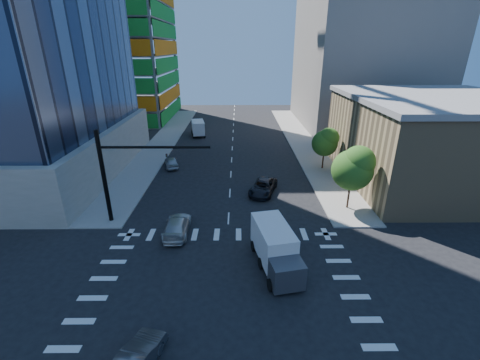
{
  "coord_description": "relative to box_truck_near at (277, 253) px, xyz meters",
  "views": [
    {
      "loc": [
        0.96,
        -16.16,
        15.83
      ],
      "look_at": [
        1.12,
        8.0,
        5.8
      ],
      "focal_mm": 24.0,
      "sensor_mm": 36.0,
      "label": 1
    }
  ],
  "objects": [
    {
      "name": "ground",
      "position": [
        -3.88,
        -4.17,
        -1.4
      ],
      "size": [
        160.0,
        160.0,
        0.0
      ],
      "primitive_type": "plane",
      "color": "black",
      "rests_on": "ground"
    },
    {
      "name": "road_markings",
      "position": [
        -3.88,
        -4.17,
        -1.4
      ],
      "size": [
        20.0,
        20.0,
        0.01
      ],
      "primitive_type": "cube",
      "color": "silver",
      "rests_on": "ground"
    },
    {
      "name": "sidewalk_ne",
      "position": [
        8.62,
        35.83,
        -1.33
      ],
      "size": [
        5.0,
        60.0,
        0.15
      ],
      "primitive_type": "cube",
      "color": "gray",
      "rests_on": "ground"
    },
    {
      "name": "sidewalk_nw",
      "position": [
        -16.38,
        35.83,
        -1.33
      ],
      "size": [
        5.0,
        60.0,
        0.15
      ],
      "primitive_type": "cube",
      "color": "gray",
      "rests_on": "ground"
    },
    {
      "name": "construction_building",
      "position": [
        -31.3,
        57.76,
        23.21
      ],
      "size": [
        25.16,
        34.5,
        70.6
      ],
      "color": "slate",
      "rests_on": "ground"
    },
    {
      "name": "commercial_building",
      "position": [
        21.12,
        17.83,
        3.91
      ],
      "size": [
        20.5,
        22.5,
        10.6
      ],
      "color": "#937A55",
      "rests_on": "ground"
    },
    {
      "name": "bg_building_ne",
      "position": [
        23.12,
        50.83,
        12.6
      ],
      "size": [
        24.0,
        30.0,
        28.0
      ],
      "primitive_type": "cube",
      "color": "slate",
      "rests_on": "ground"
    },
    {
      "name": "signal_mast_nw",
      "position": [
        -13.88,
        7.33,
        4.09
      ],
      "size": [
        10.2,
        0.4,
        9.0
      ],
      "color": "black",
      "rests_on": "sidewalk_nw"
    },
    {
      "name": "tree_south",
      "position": [
        8.74,
        9.74,
        3.28
      ],
      "size": [
        4.16,
        4.16,
        6.82
      ],
      "color": "#382316",
      "rests_on": "sidewalk_ne"
    },
    {
      "name": "tree_north",
      "position": [
        9.04,
        21.74,
        2.58
      ],
      "size": [
        3.54,
        3.52,
        5.78
      ],
      "color": "#382316",
      "rests_on": "sidewalk_ne"
    },
    {
      "name": "car_nb_far",
      "position": [
        0.01,
        13.85,
        -0.65
      ],
      "size": [
        4.04,
        5.96,
        1.52
      ],
      "primitive_type": "imported",
      "rotation": [
        0.0,
        0.0,
        -0.3
      ],
      "color": "black",
      "rests_on": "ground"
    },
    {
      "name": "car_sb_near",
      "position": [
        -8.49,
        5.13,
        -0.64
      ],
      "size": [
        2.2,
        5.28,
        1.52
      ],
      "primitive_type": "imported",
      "rotation": [
        0.0,
        0.0,
        3.15
      ],
      "color": "#BBBBBB",
      "rests_on": "ground"
    },
    {
      "name": "car_sb_mid",
      "position": [
        -12.38,
        22.73,
        -0.67
      ],
      "size": [
        2.88,
        4.59,
        1.46
      ],
      "primitive_type": "imported",
      "rotation": [
        0.0,
        0.0,
        3.43
      ],
      "color": "#A3A6AB",
      "rests_on": "ground"
    },
    {
      "name": "box_truck_near",
      "position": [
        0.0,
        0.0,
        0.0
      ],
      "size": [
        3.73,
        6.44,
        3.17
      ],
      "rotation": [
        0.0,
        0.0,
        0.2
      ],
      "color": "black",
      "rests_on": "ground"
    },
    {
      "name": "box_truck_far",
      "position": [
        -10.68,
        40.88,
        -0.12
      ],
      "size": [
        3.34,
        5.88,
        2.9
      ],
      "rotation": [
        0.0,
        0.0,
        3.33
      ],
      "color": "black",
      "rests_on": "ground"
    }
  ]
}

